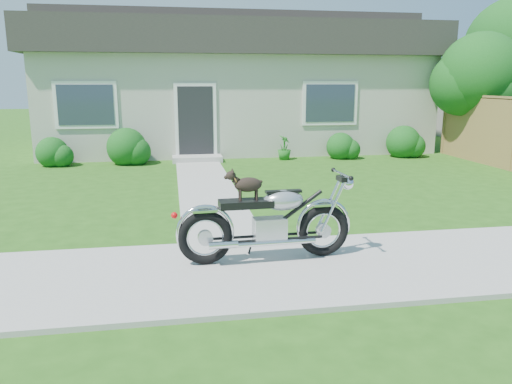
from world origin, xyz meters
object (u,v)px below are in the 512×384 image
house (234,84)px  tree_near (485,78)px  motorcycle_with_dog (269,221)px  potted_plant_right (284,148)px  potted_plant_left (124,151)px

house → tree_near: bearing=-30.5°
motorcycle_with_dog → house: bearing=82.7°
tree_near → potted_plant_right: tree_near is taller
motorcycle_with_dog → tree_near: bearing=42.1°
house → potted_plant_right: house is taller
tree_near → potted_plant_left: bearing=176.8°
house → motorcycle_with_dog: house is taller
house → potted_plant_left: bearing=-135.4°
motorcycle_with_dog → potted_plant_right: bearing=73.8°
tree_near → potted_plant_left: 10.54m
potted_plant_left → motorcycle_with_dog: bearing=-73.5°
potted_plant_right → tree_near: bearing=-5.7°
house → potted_plant_right: (1.02, -3.44, -1.80)m
tree_near → potted_plant_right: (-5.81, 0.58, -1.98)m
house → motorcycle_with_dog: 11.88m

